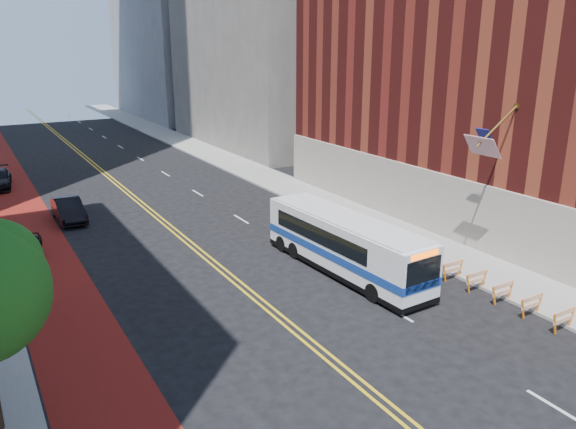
# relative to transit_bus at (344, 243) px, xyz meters

# --- Properties ---
(ground) EXTENTS (160.00, 160.00, 0.00)m
(ground) POSITION_rel_transit_bus_xyz_m (-5.47, -11.06, -1.59)
(ground) COLOR black
(ground) RESTS_ON ground
(sidewalk_right) EXTENTS (4.00, 140.00, 0.15)m
(sidewalk_right) POSITION_rel_transit_bus_xyz_m (6.53, 18.94, -1.51)
(sidewalk_right) COLOR gray
(sidewalk_right) RESTS_ON ground
(bus_lane_paint) EXTENTS (3.60, 140.00, 0.01)m
(bus_lane_paint) POSITION_rel_transit_bus_xyz_m (-13.57, 18.94, -1.58)
(bus_lane_paint) COLOR maroon
(bus_lane_paint) RESTS_ON ground
(center_line_inner) EXTENTS (0.14, 140.00, 0.01)m
(center_line_inner) POSITION_rel_transit_bus_xyz_m (-5.65, 18.94, -1.59)
(center_line_inner) COLOR gold
(center_line_inner) RESTS_ON ground
(center_line_outer) EXTENTS (0.14, 140.00, 0.01)m
(center_line_outer) POSITION_rel_transit_bus_xyz_m (-5.29, 18.94, -1.59)
(center_line_outer) COLOR gold
(center_line_outer) RESTS_ON ground
(lane_dashes) EXTENTS (0.14, 98.20, 0.01)m
(lane_dashes) POSITION_rel_transit_bus_xyz_m (-0.67, 26.94, -1.58)
(lane_dashes) COLOR silver
(lane_dashes) RESTS_ON ground
(brick_building) EXTENTS (18.73, 36.00, 22.00)m
(brick_building) POSITION_rel_transit_bus_xyz_m (16.46, 0.94, 9.38)
(brick_building) COLOR #5F1815
(brick_building) RESTS_ON ground
(construction_barriers) EXTENTS (1.42, 10.91, 1.00)m
(construction_barriers) POSITION_rel_transit_bus_xyz_m (4.13, -7.63, -0.91)
(construction_barriers) COLOR orange
(construction_barriers) RESTS_ON ground
(transit_bus) EXTENTS (2.95, 11.17, 3.04)m
(transit_bus) POSITION_rel_transit_bus_xyz_m (0.00, 0.00, 0.00)
(transit_bus) COLOR white
(transit_bus) RESTS_ON ground
(car_a) EXTENTS (3.17, 4.72, 1.49)m
(car_a) POSITION_rel_transit_bus_xyz_m (-14.68, 9.85, -0.84)
(car_a) COLOR black
(car_a) RESTS_ON ground
(car_b) EXTENTS (1.69, 4.73, 1.55)m
(car_b) POSITION_rel_transit_bus_xyz_m (-10.88, 16.58, -0.81)
(car_b) COLOR black
(car_b) RESTS_ON ground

